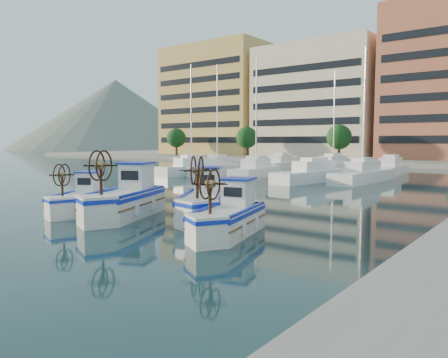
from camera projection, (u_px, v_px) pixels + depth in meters
ground at (160, 220)px, 19.66m from camera, size 300.00×300.00×0.00m
hill_west at (117, 149)px, 191.46m from camera, size 180.00×180.00×60.00m
yacht_marina at (337, 171)px, 43.69m from camera, size 37.84×23.11×11.50m
fishing_boat_a at (81, 198)px, 21.93m from camera, size 3.27×4.19×2.54m
fishing_boat_b at (126, 198)px, 20.67m from camera, size 3.82×5.31×3.20m
fishing_boat_c at (205, 201)px, 20.08m from camera, size 4.05×4.89×2.98m
fishing_boat_d at (229, 215)px, 16.71m from camera, size 2.75×4.39×2.66m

